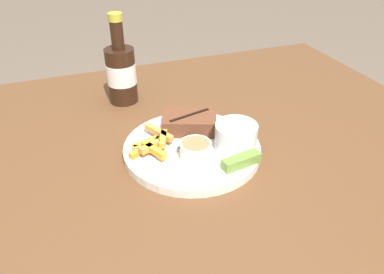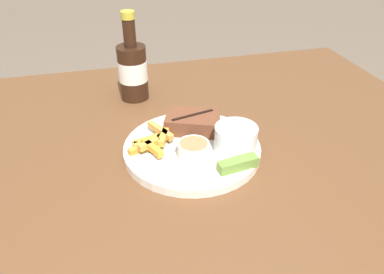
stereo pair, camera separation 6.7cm
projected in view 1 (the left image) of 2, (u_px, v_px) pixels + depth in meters
dining_table at (192, 187)px, 0.81m from camera, size 1.21×0.98×0.78m
dinner_plate at (192, 149)px, 0.76m from camera, size 0.28×0.28×0.02m
steak_portion at (190, 122)px, 0.79m from camera, size 0.13×0.11×0.04m
fries_pile at (153, 143)px, 0.74m from camera, size 0.09×0.12×0.02m
coleslaw_cup at (236, 135)px, 0.73m from camera, size 0.08×0.08×0.05m
dipping_sauce_cup at (196, 149)px, 0.71m from camera, size 0.06×0.06×0.03m
pickle_spear at (241, 161)px, 0.69m from camera, size 0.08×0.03×0.02m
fork_utensil at (160, 155)px, 0.72m from camera, size 0.13×0.04×0.00m
knife_utensil at (186, 136)px, 0.78m from camera, size 0.06×0.16×0.01m
beer_bottle at (121, 72)px, 0.91m from camera, size 0.07×0.07×0.22m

